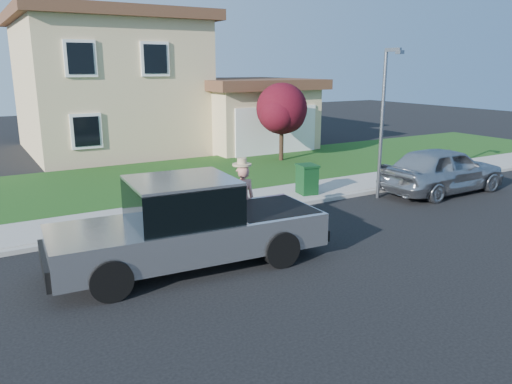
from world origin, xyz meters
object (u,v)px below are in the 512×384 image
Objects in this scene: street_lamp at (384,115)px; woman at (242,198)px; ornamental_tree at (282,111)px; trash_bin at (307,179)px; sedan at (443,170)px; pickup_truck at (188,226)px.

woman is at bearing 176.22° from street_lamp.
ornamental_tree reaches higher than trash_bin.
sedan is (8.11, 0.29, -0.14)m from woman.
pickup_truck is at bearing 47.81° from woman.
street_lamp is (-2.41, 0.56, 1.94)m from sedan.
street_lamp reaches higher than sedan.
ornamental_tree is (6.47, 7.90, 1.37)m from woman.
pickup_truck is at bearing -132.80° from ornamental_tree.
sedan is 1.38× the size of ornamental_tree.
pickup_truck reaches higher than sedan.
ornamental_tree is at bearing 73.31° from trash_bin.
ornamental_tree reaches higher than sedan.
trash_bin is (5.71, 3.43, -0.27)m from pickup_truck.
ornamental_tree reaches higher than pickup_truck.
pickup_truck is 1.27× the size of street_lamp.
trash_bin is at bearing 35.03° from pickup_truck.
woman is 2.05× the size of trash_bin.
woman is (2.07, 1.33, 0.03)m from pickup_truck.
pickup_truck is 12.65m from ornamental_tree.
sedan is (10.18, 1.61, -0.11)m from pickup_truck.
woman is 0.42× the size of sedan.
ornamental_tree is (-1.64, 7.61, 1.51)m from sedan.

